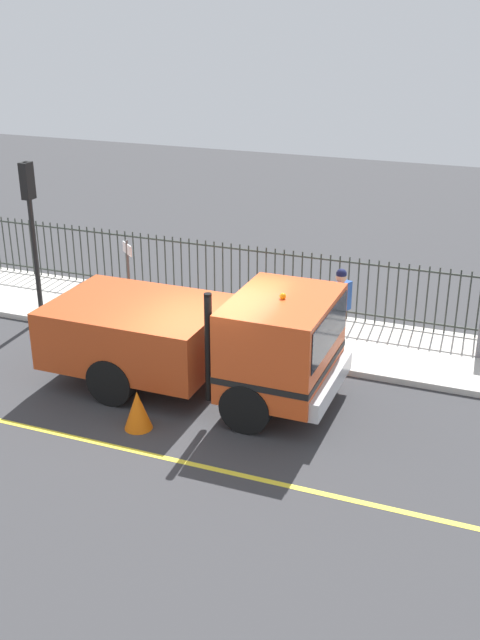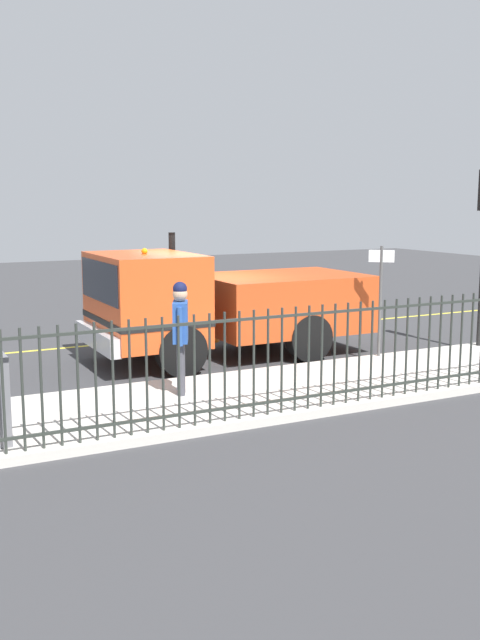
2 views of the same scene
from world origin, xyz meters
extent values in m
plane|color=#38383A|center=(0.00, 0.00, 0.00)|extent=(51.47, 51.47, 0.00)
cube|color=beige|center=(3.41, 0.00, 0.07)|extent=(2.84, 23.40, 0.13)
cube|color=yellow|center=(-2.18, 0.00, 0.00)|extent=(0.12, 21.06, 0.01)
cube|color=#D84C1E|center=(0.29, -1.42, 1.34)|extent=(2.50, 1.81, 1.73)
cube|color=black|center=(0.29, -1.42, 1.72)|extent=(2.30, 1.85, 0.76)
cube|color=#B8411A|center=(0.30, 1.63, 1.07)|extent=(2.50, 3.40, 1.18)
cube|color=silver|center=(0.29, -2.41, 0.63)|extent=(2.37, 0.20, 0.36)
cube|color=black|center=(0.29, -1.42, 0.96)|extent=(2.52, 1.83, 0.12)
cylinder|color=black|center=(1.42, -1.15, 0.48)|extent=(0.30, 0.96, 0.96)
cylinder|color=black|center=(-0.83, -1.15, 0.48)|extent=(0.30, 0.96, 0.96)
cylinder|color=black|center=(1.43, 1.63, 0.48)|extent=(0.30, 0.96, 0.96)
cylinder|color=black|center=(-0.83, 1.63, 0.48)|extent=(0.30, 0.96, 0.96)
sphere|color=orange|center=(0.29, -1.42, 2.26)|extent=(0.12, 0.12, 0.12)
cylinder|color=black|center=(-0.80, -0.42, 1.52)|extent=(0.14, 0.14, 2.07)
cube|color=#264C99|center=(3.05, -1.83, 1.32)|extent=(0.56, 0.42, 0.64)
sphere|color=tan|center=(3.05, -1.83, 1.76)|extent=(0.24, 0.24, 0.24)
sphere|color=#14193F|center=(3.05, -1.83, 1.84)|extent=(0.23, 0.23, 0.23)
cylinder|color=#3F3F47|center=(3.13, -1.87, 0.57)|extent=(0.13, 0.13, 0.86)
cylinder|color=#3F3F47|center=(2.97, -1.79, 0.57)|extent=(0.13, 0.13, 0.86)
cylinder|color=#264C99|center=(3.31, -1.95, 1.29)|extent=(0.09, 0.09, 0.61)
cylinder|color=#264C99|center=(2.79, -1.71, 1.29)|extent=(0.09, 0.09, 0.61)
cylinder|color=#2D332D|center=(4.70, -4.86, 0.92)|extent=(0.04, 0.04, 1.57)
cylinder|color=#2D332D|center=(4.70, -4.62, 0.92)|extent=(0.04, 0.04, 1.57)
cylinder|color=#2D332D|center=(4.70, -4.39, 0.92)|extent=(0.04, 0.04, 1.57)
cylinder|color=#2D332D|center=(4.70, -4.16, 0.92)|extent=(0.04, 0.04, 1.57)
cylinder|color=#2D332D|center=(4.70, -3.93, 0.92)|extent=(0.04, 0.04, 1.57)
cylinder|color=#2D332D|center=(4.70, -3.70, 0.92)|extent=(0.04, 0.04, 1.57)
cylinder|color=#2D332D|center=(4.70, -3.47, 0.92)|extent=(0.04, 0.04, 1.57)
cylinder|color=#2D332D|center=(4.70, -3.24, 0.92)|extent=(0.04, 0.04, 1.57)
cylinder|color=#2D332D|center=(4.70, -3.01, 0.92)|extent=(0.04, 0.04, 1.57)
cylinder|color=#2D332D|center=(4.70, -2.77, 0.92)|extent=(0.04, 0.04, 1.57)
cylinder|color=#2D332D|center=(4.70, -2.54, 0.92)|extent=(0.04, 0.04, 1.57)
cylinder|color=#2D332D|center=(4.70, -2.31, 0.92)|extent=(0.04, 0.04, 1.57)
cylinder|color=#2D332D|center=(4.70, -2.08, 0.92)|extent=(0.04, 0.04, 1.57)
cylinder|color=#2D332D|center=(4.70, -1.85, 0.92)|extent=(0.04, 0.04, 1.57)
cylinder|color=#2D332D|center=(4.70, -1.62, 0.92)|extent=(0.04, 0.04, 1.57)
cylinder|color=#2D332D|center=(4.70, -1.39, 0.92)|extent=(0.04, 0.04, 1.57)
cylinder|color=#2D332D|center=(4.70, -1.16, 0.92)|extent=(0.04, 0.04, 1.57)
cylinder|color=#2D332D|center=(4.70, -0.92, 0.92)|extent=(0.04, 0.04, 1.57)
cylinder|color=#2D332D|center=(4.70, -0.69, 0.92)|extent=(0.04, 0.04, 1.57)
cylinder|color=#2D332D|center=(4.70, -0.46, 0.92)|extent=(0.04, 0.04, 1.57)
cylinder|color=#2D332D|center=(4.70, -0.23, 0.92)|extent=(0.04, 0.04, 1.57)
cylinder|color=#2D332D|center=(4.70, 0.00, 0.92)|extent=(0.04, 0.04, 1.57)
cylinder|color=#2D332D|center=(4.70, 0.23, 0.92)|extent=(0.04, 0.04, 1.57)
cylinder|color=#2D332D|center=(4.70, 0.46, 0.92)|extent=(0.04, 0.04, 1.57)
cylinder|color=#2D332D|center=(4.70, 0.69, 0.92)|extent=(0.04, 0.04, 1.57)
cylinder|color=#2D332D|center=(4.70, 0.92, 0.92)|extent=(0.04, 0.04, 1.57)
cylinder|color=#2D332D|center=(4.70, 1.16, 0.92)|extent=(0.04, 0.04, 1.57)
cylinder|color=#2D332D|center=(4.70, 1.39, 0.92)|extent=(0.04, 0.04, 1.57)
cylinder|color=#2D332D|center=(4.70, 1.62, 0.92)|extent=(0.04, 0.04, 1.57)
cylinder|color=#2D332D|center=(4.70, 1.85, 0.92)|extent=(0.04, 0.04, 1.57)
cylinder|color=#2D332D|center=(4.70, 2.08, 0.92)|extent=(0.04, 0.04, 1.57)
cylinder|color=#2D332D|center=(4.70, 2.31, 0.92)|extent=(0.04, 0.04, 1.57)
cylinder|color=#2D332D|center=(4.70, 2.54, 0.92)|extent=(0.04, 0.04, 1.57)
cylinder|color=#2D332D|center=(4.70, 2.77, 0.92)|extent=(0.04, 0.04, 1.57)
cube|color=#2D332D|center=(4.70, 0.00, 1.57)|extent=(0.04, 19.89, 0.04)
cube|color=#2D332D|center=(4.70, 0.00, 0.32)|extent=(0.04, 19.89, 0.04)
cone|color=orange|center=(-1.46, 0.72, 0.37)|extent=(0.52, 0.52, 0.74)
cylinder|color=#4C4C4C|center=(2.13, 2.84, 1.24)|extent=(0.06, 0.06, 2.21)
cube|color=white|center=(2.13, 2.84, 2.14)|extent=(0.35, 0.40, 0.24)
camera|label=1|loc=(-11.92, -5.40, 7.15)|focal=42.35mm
camera|label=2|loc=(13.77, -6.24, 3.24)|focal=41.34mm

